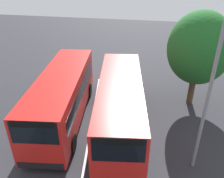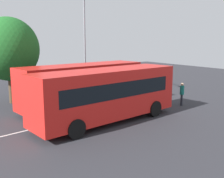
{
  "view_description": "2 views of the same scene",
  "coord_description": "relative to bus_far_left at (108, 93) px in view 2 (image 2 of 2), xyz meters",
  "views": [
    {
      "loc": [
        11.66,
        3.72,
        9.12
      ],
      "look_at": [
        -1.43,
        1.09,
        1.97
      ],
      "focal_mm": 36.75,
      "sensor_mm": 36.0,
      "label": 1
    },
    {
      "loc": [
        -8.74,
        -15.26,
        4.93
      ],
      "look_at": [
        1.1,
        -0.27,
        1.65
      ],
      "focal_mm": 42.34,
      "sensor_mm": 36.0,
      "label": 2
    }
  ],
  "objects": [
    {
      "name": "bus_far_left",
      "position": [
        0.0,
        0.0,
        0.0
      ],
      "size": [
        9.95,
        3.81,
        3.25
      ],
      "rotation": [
        0.0,
        0.0,
        0.14
      ],
      "color": "red",
      "rests_on": "ground"
    },
    {
      "name": "bus_center_left",
      "position": [
        0.33,
        3.81,
        0.0
      ],
      "size": [
        9.96,
        3.93,
        3.25
      ],
      "rotation": [
        0.0,
        0.0,
        0.15
      ],
      "color": "red",
      "rests_on": "ground"
    },
    {
      "name": "street_lamp",
      "position": [
        2.58,
        7.82,
        3.13
      ],
      "size": [
        1.14,
        2.62,
        8.58
      ],
      "rotation": [
        0.0,
        0.0,
        -1.94
      ],
      "color": "gray",
      "rests_on": "ground"
    },
    {
      "name": "pedestrian",
      "position": [
        7.02,
        0.39,
        -0.75
      ],
      "size": [
        0.44,
        0.44,
        1.76
      ],
      "rotation": [
        0.0,
        0.0,
        2.54
      ],
      "color": "#232833",
      "rests_on": "ground"
    },
    {
      "name": "lane_stripe_outer_left",
      "position": [
        0.3,
        1.93,
        -1.79
      ],
      "size": [
        13.42,
        2.46,
        0.01
      ],
      "primitive_type": "cube",
      "rotation": [
        0.0,
        0.0,
        0.17
      ],
      "color": "silver",
      "rests_on": "ground"
    },
    {
      "name": "depot_tree",
      "position": [
        -3.77,
        8.47,
        2.49
      ],
      "size": [
        4.72,
        4.25,
        6.77
      ],
      "color": "#4C3823",
      "rests_on": "ground"
    },
    {
      "name": "ground_plane",
      "position": [
        0.3,
        1.93,
        -1.79
      ],
      "size": [
        67.54,
        67.54,
        0.0
      ],
      "primitive_type": "plane",
      "color": "#2B2B30"
    }
  ]
}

